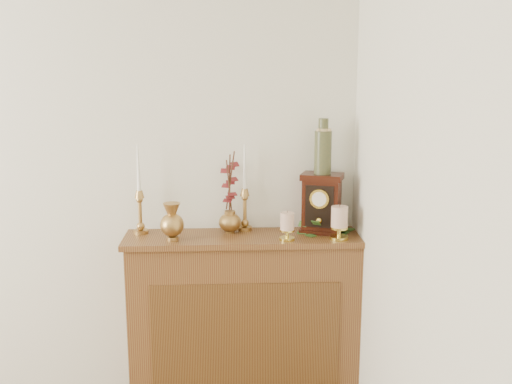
{
  "coord_description": "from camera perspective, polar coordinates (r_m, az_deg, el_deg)",
  "views": [
    {
      "loc": [
        1.31,
        -0.9,
        1.79
      ],
      "look_at": [
        1.46,
        2.05,
        1.17
      ],
      "focal_mm": 42.0,
      "sensor_mm": 36.0,
      "label": 1
    }
  ],
  "objects": [
    {
      "name": "bud_vase",
      "position": [
        3.03,
        -8.0,
        -2.87
      ],
      "size": [
        0.12,
        0.12,
        0.19
      ],
      "rotation": [
        0.0,
        0.0,
        0.03
      ],
      "color": "#B28F47",
      "rests_on": "console_shelf"
    },
    {
      "name": "pillar_candle_left",
      "position": [
        3.02,
        2.99,
        -3.14
      ],
      "size": [
        0.08,
        0.08,
        0.15
      ],
      "rotation": [
        0.0,
        0.0,
        0.28
      ],
      "color": "gold",
      "rests_on": "console_shelf"
    },
    {
      "name": "candlestick_center",
      "position": [
        3.18,
        -1.07,
        -1.01
      ],
      "size": [
        0.08,
        0.08,
        0.46
      ],
      "rotation": [
        0.0,
        0.0,
        -0.29
      ],
      "color": "#B28F47",
      "rests_on": "console_shelf"
    },
    {
      "name": "mantel_clock",
      "position": [
        3.16,
        6.26,
        -1.12
      ],
      "size": [
        0.25,
        0.21,
        0.31
      ],
      "rotation": [
        0.0,
        0.0,
        -0.34
      ],
      "color": "#38110B",
      "rests_on": "console_shelf"
    },
    {
      "name": "pillar_candle_right",
      "position": [
        3.05,
        7.94,
        -2.76
      ],
      "size": [
        0.09,
        0.09,
        0.18
      ],
      "rotation": [
        0.0,
        0.0,
        -0.4
      ],
      "color": "gold",
      "rests_on": "console_shelf"
    },
    {
      "name": "console_shelf",
      "position": [
        3.29,
        -1.13,
        -12.43
      ],
      "size": [
        1.24,
        0.34,
        0.93
      ],
      "color": "brown",
      "rests_on": "ground"
    },
    {
      "name": "candlestick_left",
      "position": [
        3.17,
        -11.01,
        -1.21
      ],
      "size": [
        0.08,
        0.08,
        0.47
      ],
      "rotation": [
        0.0,
        0.0,
        -0.14
      ],
      "color": "#B28F47",
      "rests_on": "console_shelf"
    },
    {
      "name": "ivy_garland",
      "position": [
        3.19,
        6.99,
        -3.58
      ],
      "size": [
        0.37,
        0.18,
        0.08
      ],
      "rotation": [
        0.0,
        0.0,
        0.31
      ],
      "color": "#396627",
      "rests_on": "console_shelf"
    },
    {
      "name": "ginger_jar",
      "position": [
        3.16,
        -2.49,
        -0.26
      ],
      "size": [
        0.18,
        0.19,
        0.44
      ],
      "rotation": [
        0.0,
        0.0,
        0.0
      ],
      "color": "#B28F47",
      "rests_on": "console_shelf"
    },
    {
      "name": "ceramic_vase",
      "position": [
        3.11,
        6.39,
        4.09
      ],
      "size": [
        0.09,
        0.09,
        0.29
      ],
      "rotation": [
        0.0,
        0.0,
        -0.34
      ],
      "color": "#1C3829",
      "rests_on": "mantel_clock"
    }
  ]
}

